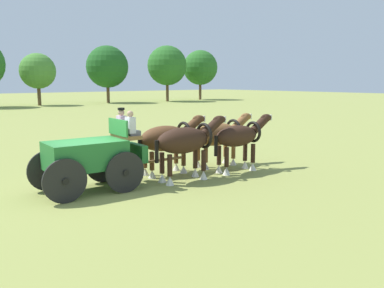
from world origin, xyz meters
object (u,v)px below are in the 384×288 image
(show_wagon, at_px, (91,155))
(draft_horse_lead_off, at_px, (239,138))
(draft_horse_rear_off, at_px, (186,142))
(draft_horse_rear_near, at_px, (167,139))
(draft_horse_lead_near, at_px, (219,135))

(show_wagon, relative_size, draft_horse_lead_off, 1.80)
(draft_horse_lead_off, bearing_deg, draft_horse_rear_off, 176.09)
(draft_horse_rear_near, height_order, draft_horse_lead_near, draft_horse_rear_near)
(draft_horse_lead_near, height_order, draft_horse_lead_off, draft_horse_lead_off)
(draft_horse_rear_near, height_order, draft_horse_rear_off, draft_horse_rear_off)
(show_wagon, xyz_separation_m, draft_horse_rear_off, (3.34, -0.88, 0.24))
(draft_horse_lead_off, bearing_deg, draft_horse_rear_near, 149.72)
(draft_horse_rear_near, relative_size, draft_horse_rear_off, 0.98)
(show_wagon, bearing_deg, draft_horse_lead_off, -10.08)
(draft_horse_rear_near, bearing_deg, draft_horse_rear_off, -93.72)
(show_wagon, bearing_deg, draft_horse_lead_near, 2.27)
(show_wagon, distance_m, draft_horse_rear_near, 3.46)
(show_wagon, distance_m, draft_horse_lead_near, 6.03)
(draft_horse_rear_off, xyz_separation_m, draft_horse_lead_off, (2.61, -0.18, -0.06))
(draft_horse_rear_off, bearing_deg, show_wagon, 165.25)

